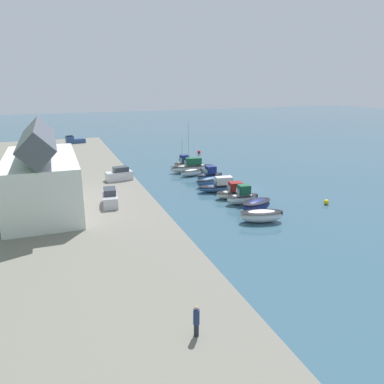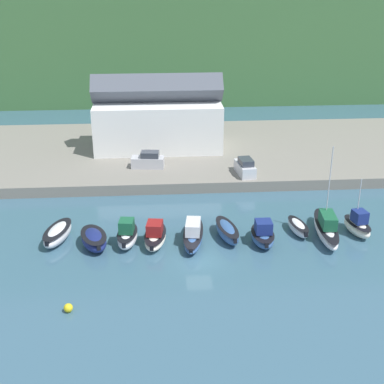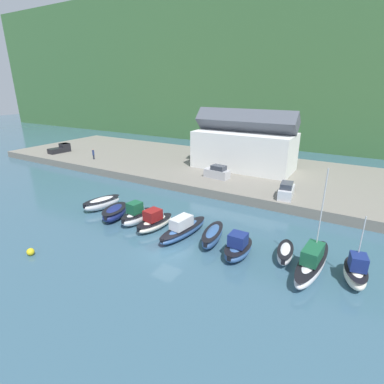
# 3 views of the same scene
# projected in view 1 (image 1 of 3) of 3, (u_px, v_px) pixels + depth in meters

# --- Properties ---
(ground_plane) EXTENTS (320.00, 320.00, 0.00)m
(ground_plane) POSITION_uv_depth(u_px,v_px,m) (242.00, 189.00, 60.42)
(ground_plane) COLOR #385B70
(quay_promenade) EXTENTS (112.41, 27.03, 1.35)m
(quay_promenade) POSITION_uv_depth(u_px,v_px,m) (49.00, 205.00, 50.43)
(quay_promenade) COLOR gray
(quay_promenade) RESTS_ON ground_plane
(harbor_clubhouse) EXTENTS (18.09, 8.26, 10.71)m
(harbor_clubhouse) POSITION_uv_depth(u_px,v_px,m) (42.00, 177.00, 45.84)
(harbor_clubhouse) COLOR white
(harbor_clubhouse) RESTS_ON quay_promenade
(moored_boat_0) EXTENTS (3.32, 5.74, 1.58)m
(moored_boat_0) POSITION_uv_depth(u_px,v_px,m) (261.00, 216.00, 46.04)
(moored_boat_0) COLOR silver
(moored_boat_0) RESTS_ON ground_plane
(moored_boat_1) EXTENTS (3.74, 5.28, 1.60)m
(moored_boat_1) POSITION_uv_depth(u_px,v_px,m) (256.00, 205.00, 49.91)
(moored_boat_1) COLOR navy
(moored_boat_1) RESTS_ON ground_plane
(moored_boat_2) EXTENTS (2.45, 4.77, 2.78)m
(moored_boat_2) POSITION_uv_depth(u_px,v_px,m) (243.00, 197.00, 52.69)
(moored_boat_2) COLOR white
(moored_boat_2) RESTS_ON ground_plane
(moored_boat_3) EXTENTS (2.84, 5.59, 2.46)m
(moored_boat_3) POSITION_uv_depth(u_px,v_px,m) (234.00, 193.00, 55.25)
(moored_boat_3) COLOR white
(moored_boat_3) RESTS_ON ground_plane
(moored_boat_4) EXTENTS (2.95, 7.69, 2.39)m
(moored_boat_4) POSITION_uv_depth(u_px,v_px,m) (222.00, 186.00, 58.62)
(moored_boat_4) COLOR #33568E
(moored_boat_4) RESTS_ON ground_plane
(moored_boat_5) EXTENTS (2.74, 5.63, 1.55)m
(moored_boat_5) POSITION_uv_depth(u_px,v_px,m) (211.00, 181.00, 61.65)
(moored_boat_5) COLOR #33568E
(moored_boat_5) RESTS_ON ground_plane
(moored_boat_6) EXTENTS (2.26, 4.59, 2.57)m
(moored_boat_6) POSITION_uv_depth(u_px,v_px,m) (210.00, 175.00, 65.10)
(moored_boat_6) COLOR #33568E
(moored_boat_6) RESTS_ON ground_plane
(moored_boat_7) EXTENTS (2.12, 4.41, 1.25)m
(moored_boat_7) POSITION_uv_depth(u_px,v_px,m) (191.00, 172.00, 68.23)
(moored_boat_7) COLOR white
(moored_boat_7) RESTS_ON ground_plane
(moored_boat_8) EXTENTS (2.65, 8.43, 9.62)m
(moored_boat_8) POSITION_uv_depth(u_px,v_px,m) (192.00, 167.00, 70.83)
(moored_boat_8) COLOR silver
(moored_boat_8) RESTS_ON ground_plane
(moored_boat_9) EXTENTS (2.61, 4.55, 6.04)m
(moored_boat_9) POSITION_uv_depth(u_px,v_px,m) (184.00, 164.00, 73.78)
(moored_boat_9) COLOR white
(moored_boat_9) RESTS_ON ground_plane
(parked_car_0) EXTENTS (2.30, 4.39, 2.16)m
(parked_car_0) POSITION_uv_depth(u_px,v_px,m) (119.00, 174.00, 60.13)
(parked_car_0) COLOR silver
(parked_car_0) RESTS_ON quay_promenade
(parked_car_1) EXTENTS (4.37, 2.24, 2.16)m
(parked_car_1) POSITION_uv_depth(u_px,v_px,m) (110.00, 198.00, 48.09)
(parked_car_1) COLOR #B7B7BC
(parked_car_1) RESTS_ON quay_promenade
(pickup_truck_0) EXTENTS (2.48, 4.92, 1.90)m
(pickup_truck_0) POSITION_uv_depth(u_px,v_px,m) (74.00, 140.00, 95.22)
(pickup_truck_0) COLOR #2D4C84
(pickup_truck_0) RESTS_ON quay_promenade
(person_on_quay) EXTENTS (0.40, 0.40, 2.14)m
(person_on_quay) POSITION_uv_depth(u_px,v_px,m) (196.00, 321.00, 23.34)
(person_on_quay) COLOR #232838
(person_on_quay) RESTS_ON quay_promenade
(mooring_buoy_0) EXTENTS (0.77, 0.77, 0.77)m
(mooring_buoy_0) POSITION_uv_depth(u_px,v_px,m) (199.00, 152.00, 89.14)
(mooring_buoy_0) COLOR red
(mooring_buoy_0) RESTS_ON ground_plane
(mooring_buoy_1) EXTENTS (0.74, 0.74, 0.74)m
(mooring_buoy_1) POSITION_uv_depth(u_px,v_px,m) (326.00, 202.00, 52.67)
(mooring_buoy_1) COLOR yellow
(mooring_buoy_1) RESTS_ON ground_plane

